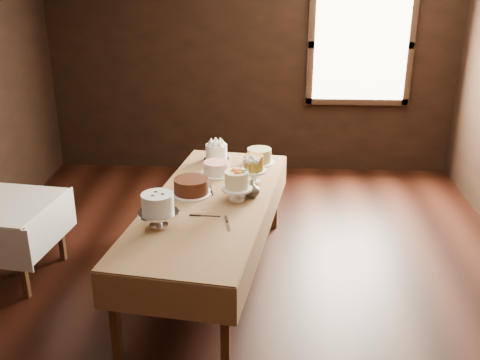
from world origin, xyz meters
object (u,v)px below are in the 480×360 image
at_px(cake_server_c, 210,188).
at_px(cake_meringue, 216,153).
at_px(display_table, 210,207).
at_px(cake_caramel, 254,170).
at_px(cake_server_e, 172,209).
at_px(cake_swirl, 158,212).
at_px(flower_vase, 251,189).
at_px(cake_lattice, 217,169).
at_px(cake_server_a, 211,216).
at_px(cake_flowers, 237,187).
at_px(cake_server_d, 251,191).
at_px(side_table, 3,211).
at_px(cake_speckled, 259,156).
at_px(cake_chocolate, 191,187).
at_px(cake_server_b, 228,226).

bearing_deg(cake_server_c, cake_meringue, -10.16).
distance_m(display_table, cake_meringue, 0.99).
bearing_deg(cake_caramel, cake_server_e, -136.64).
bearing_deg(cake_server_e, cake_caramel, 72.71).
distance_m(cake_swirl, flower_vase, 0.89).
relative_size(cake_lattice, cake_caramel, 1.13).
xyz_separation_m(cake_meringue, cake_server_a, (0.07, -1.27, -0.07)).
height_order(cake_caramel, cake_flowers, cake_caramel).
distance_m(cake_flowers, cake_server_a, 0.39).
distance_m(display_table, cake_flowers, 0.28).
bearing_deg(cake_server_c, cake_server_a, 174.97).
relative_size(display_table, cake_server_d, 10.56).
height_order(side_table, cake_meringue, cake_meringue).
distance_m(cake_server_e, flower_vase, 0.68).
height_order(cake_caramel, cake_server_a, cake_caramel).
relative_size(display_table, cake_server_a, 10.56).
bearing_deg(cake_server_e, cake_swirl, -69.38).
relative_size(display_table, side_table, 2.76).
bearing_deg(flower_vase, cake_meringue, 112.89).
distance_m(side_table, cake_server_c, 1.76).
distance_m(cake_speckled, cake_chocolate, 0.96).
distance_m(cake_server_b, cake_server_d, 0.70).
distance_m(cake_server_c, cake_server_e, 0.51).
bearing_deg(cake_server_b, cake_flowers, 164.97).
xyz_separation_m(cake_flowers, cake_server_c, (-0.24, 0.24, -0.11)).
bearing_deg(cake_lattice, cake_server_d, -48.07).
relative_size(display_table, cake_flowers, 9.74).
height_order(cake_speckled, cake_server_e, cake_speckled).
bearing_deg(cake_meringue, cake_server_b, -81.42).
xyz_separation_m(side_table, cake_server_e, (1.47, -0.19, 0.15)).
relative_size(cake_caramel, cake_server_d, 1.10).
bearing_deg(flower_vase, cake_flowers, -148.11).
height_order(display_table, cake_speckled, cake_speckled).
height_order(cake_speckled, cake_server_a, cake_speckled).
bearing_deg(cake_speckled, cake_caramel, -94.59).
relative_size(cake_server_d, flower_vase, 1.66).
bearing_deg(cake_server_e, cake_server_a, 8.58).
bearing_deg(cake_server_b, cake_swirl, -97.96).
relative_size(cake_server_a, flower_vase, 1.66).
bearing_deg(cake_swirl, cake_caramel, 53.24).
xyz_separation_m(side_table, cake_flowers, (1.97, 0.01, 0.26)).
bearing_deg(cake_server_e, cake_server_c, 89.06).
height_order(cake_caramel, cake_chocolate, cake_caramel).
bearing_deg(cake_swirl, cake_server_e, 81.26).
height_order(display_table, cake_swirl, cake_swirl).
relative_size(side_table, flower_vase, 6.36).
height_order(side_table, cake_swirl, cake_swirl).
bearing_deg(cake_meringue, cake_chocolate, -99.24).
height_order(display_table, cake_server_e, cake_server_e).
height_order(cake_caramel, cake_swirl, cake_swirl).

